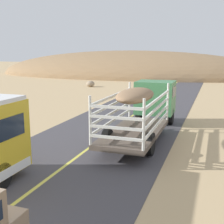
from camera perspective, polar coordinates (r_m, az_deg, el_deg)
livestock_truck at (r=18.90m, az=6.86°, el=1.76°), size 2.53×9.70×3.02m
boulder_near_shoulder at (r=42.99m, az=-4.07°, el=5.30°), size 1.16×1.17×0.84m
distant_hill at (r=64.36m, az=3.23°, el=6.92°), size 59.30×26.53×10.19m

